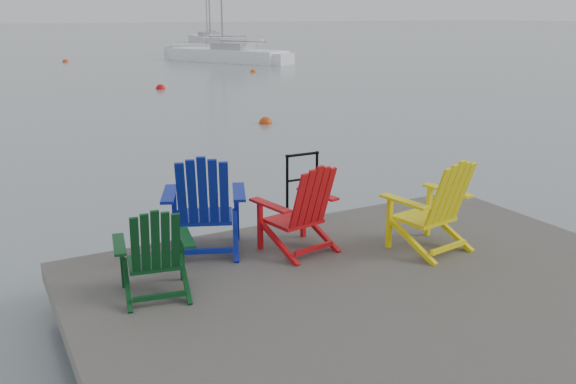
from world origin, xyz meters
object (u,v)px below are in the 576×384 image
chair_red (301,208)px  sailboat_mid (209,40)px  buoy_c (253,72)px  sailboat_far (215,49)px  buoy_a (266,124)px  chair_blue (204,203)px  chair_yellow (434,205)px  chair_green (155,251)px  buoy_d (65,62)px  buoy_b (161,89)px  handrail (302,180)px  sailboat_near (228,56)px

chair_red → sailboat_mid: sailboat_mid is taller
sailboat_mid → buoy_c: bearing=-96.4°
sailboat_far → buoy_a: 31.50m
chair_blue → chair_yellow: bearing=-4.4°
chair_green → sailboat_mid: size_ratio=0.07×
chair_red → chair_yellow: (1.35, -0.68, 0.03)m
chair_blue → buoy_d: 36.97m
buoy_b → chair_yellow: bearing=-98.0°
handrail → buoy_b: (3.67, 18.95, -1.04)m
buoy_c → handrail: bearing=-113.3°
sailboat_near → sailboat_far: size_ratio=1.24×
chair_yellow → chair_blue: bearing=144.7°
buoy_b → chair_blue: bearing=-105.0°
handrail → chair_green: chair_green is taller
buoy_b → buoy_c: 8.35m
chair_green → chair_blue: (0.81, 0.85, 0.12)m
buoy_c → buoy_d: (-7.94, 12.28, 0.00)m
sailboat_far → buoy_d: bearing=117.0°
sailboat_far → buoy_c: size_ratio=26.83×
sailboat_mid → chair_red: bearing=-99.7°
buoy_a → handrail: bearing=-113.1°
sailboat_near → chair_green: bearing=-141.4°
chair_yellow → buoy_d: size_ratio=2.74×
chair_yellow → sailboat_mid: sailboat_mid is taller
handrail → sailboat_mid: 57.74m
chair_blue → sailboat_far: size_ratio=0.12×
chair_blue → buoy_c: 27.21m
chair_blue → chair_red: bearing=-4.0°
chair_green → buoy_a: 12.41m
handrail → buoy_c: handrail is taller
handrail → buoy_d: bearing=86.2°
sailboat_near → buoy_c: 7.77m
sailboat_mid → buoy_a: (-15.33, -45.11, -0.35)m
sailboat_mid → sailboat_far: size_ratio=1.43×
buoy_c → chair_green: bearing=-116.6°
chair_red → buoy_c: chair_red is taller
chair_blue → chair_red: size_ratio=1.12×
chair_blue → sailboat_mid: sailboat_mid is taller
sailboat_mid → buoy_d: 24.80m
chair_yellow → sailboat_far: size_ratio=0.12×
chair_green → sailboat_mid: (21.64, 55.75, -0.61)m
chair_yellow → buoy_b: chair_yellow is taller
buoy_b → buoy_c: size_ratio=1.16×
chair_yellow → buoy_c: 27.36m
handrail → sailboat_far: size_ratio=0.10×
sailboat_near → buoy_a: (-8.05, -22.25, -0.36)m
buoy_d → sailboat_mid: bearing=47.1°
sailboat_near → sailboat_mid: 23.99m
sailboat_mid → buoy_d: (-16.89, -18.17, -0.35)m
handrail → chair_yellow: 1.83m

